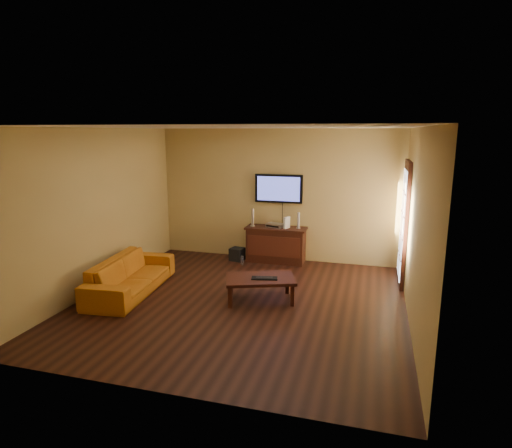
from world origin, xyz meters
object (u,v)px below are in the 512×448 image
at_px(game_console, 287,223).
at_px(keyboard, 264,278).
at_px(bottle, 242,260).
at_px(speaker_left, 253,218).
at_px(sofa, 130,270).
at_px(media_console, 276,244).
at_px(av_receiver, 275,225).
at_px(coffee_table, 260,280).
at_px(television, 279,189).
at_px(subwoofer, 237,254).
at_px(speaker_right, 298,221).

distance_m(game_console, keyboard, 2.16).
bearing_deg(bottle, keyboard, -62.09).
bearing_deg(speaker_left, sofa, -122.59).
height_order(media_console, av_receiver, av_receiver).
bearing_deg(coffee_table, media_console, 96.28).
bearing_deg(av_receiver, sofa, -112.43).
relative_size(media_console, av_receiver, 3.72).
bearing_deg(av_receiver, game_console, 5.31).
distance_m(av_receiver, bottle, 0.99).
bearing_deg(sofa, television, -43.10).
bearing_deg(subwoofer, sofa, -106.71).
relative_size(bottle, keyboard, 0.47).
bearing_deg(game_console, av_receiver, -168.19).
bearing_deg(coffee_table, television, 95.75).
xyz_separation_m(av_receiver, game_console, (0.25, -0.05, 0.08)).
bearing_deg(game_console, keyboard, -64.12).
height_order(speaker_right, keyboard, speaker_right).
xyz_separation_m(speaker_left, av_receiver, (0.47, 0.05, -0.13)).
relative_size(media_console, coffee_table, 1.01).
bearing_deg(television, av_receiver, -97.44).
relative_size(sofa, subwoofer, 7.62).
height_order(speaker_left, keyboard, speaker_left).
bearing_deg(media_console, bottle, -146.11).
xyz_separation_m(television, subwoofer, (-0.80, -0.32, -1.37)).
bearing_deg(bottle, coffee_table, -63.60).
bearing_deg(speaker_left, media_console, 3.32).
relative_size(television, speaker_left, 2.69).
relative_size(speaker_right, bottle, 1.63).
bearing_deg(speaker_left, television, 24.66).
bearing_deg(av_receiver, speaker_left, -156.45).
bearing_deg(keyboard, bottle, 117.91).
xyz_separation_m(av_receiver, bottle, (-0.58, -0.43, -0.67)).
bearing_deg(sofa, game_console, -48.82).
xyz_separation_m(sofa, bottle, (1.35, 1.91, -0.30)).
relative_size(av_receiver, keyboard, 0.78).
distance_m(media_console, coffee_table, 2.10).
xyz_separation_m(media_console, speaker_left, (-0.49, -0.03, 0.53)).
height_order(media_console, television, television).
relative_size(speaker_left, keyboard, 0.85).
distance_m(television, coffee_table, 2.58).
distance_m(game_console, bottle, 1.18).
distance_m(av_receiver, subwoofer, 1.02).
xyz_separation_m(sofa, subwoofer, (1.15, 2.19, -0.26)).
xyz_separation_m(bottle, keyboard, (0.92, -1.73, 0.30)).
height_order(speaker_left, av_receiver, speaker_left).
xyz_separation_m(av_receiver, keyboard, (0.33, -2.16, -0.37)).
bearing_deg(sofa, media_console, -45.38).
relative_size(television, sofa, 0.49).
height_order(television, subwoofer, television).
height_order(sofa, speaker_right, speaker_right).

